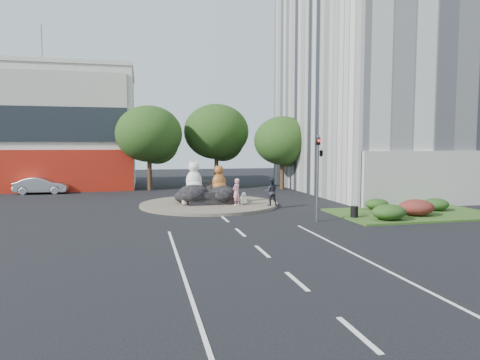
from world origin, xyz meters
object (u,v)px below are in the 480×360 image
object	(u,v)px
cat_white	(194,176)
litter_bin	(354,212)
kitten_white	(244,198)
pedestrian_pink	(236,192)
parked_car	(41,186)
pedestrian_dark	(271,192)
cat_tabby	(219,178)
kitten_calico	(185,199)

from	to	relation	value
cat_white	litter_bin	bearing A→B (deg)	-27.68
kitten_white	pedestrian_pink	bearing A→B (deg)	-174.06
pedestrian_pink	parked_car	xyz separation A→B (m)	(-15.35, 12.78, -0.39)
pedestrian_pink	litter_bin	world-z (taller)	pedestrian_pink
litter_bin	pedestrian_dark	bearing A→B (deg)	122.69
cat_white	pedestrian_dark	world-z (taller)	cat_white
cat_tabby	pedestrian_dark	size ratio (longest dim) A/B	1.00
kitten_calico	cat_tabby	bearing A→B (deg)	39.43
cat_tabby	litter_bin	size ratio (longest dim) A/B	2.88
kitten_white	litter_bin	size ratio (longest dim) A/B	1.31
litter_bin	kitten_calico	bearing A→B (deg)	143.42
pedestrian_dark	parked_car	size ratio (longest dim) A/B	0.42
kitten_white	pedestrian_pink	distance (m)	0.92
parked_car	litter_bin	world-z (taller)	parked_car
cat_tabby	cat_white	bearing A→B (deg)	163.38
parked_car	pedestrian_pink	bearing A→B (deg)	-128.06
cat_tabby	parked_car	bearing A→B (deg)	132.54
kitten_calico	litter_bin	world-z (taller)	kitten_calico
cat_tabby	parked_car	world-z (taller)	cat_tabby
cat_tabby	parked_car	distance (m)	18.28
kitten_white	pedestrian_pink	world-z (taller)	pedestrian_pink
pedestrian_pink	pedestrian_dark	bearing A→B (deg)	124.06
cat_tabby	kitten_calico	distance (m)	3.01
cat_tabby	pedestrian_dark	xyz separation A→B (m)	(3.30, -2.12, -0.90)
cat_tabby	litter_bin	xyz separation A→B (m)	(6.80, -7.57, -1.61)
cat_white	pedestrian_pink	world-z (taller)	cat_white
kitten_white	pedestrian_pink	xyz separation A→B (m)	(-0.63, -0.43, 0.51)
parked_car	pedestrian_dark	bearing A→B (deg)	-125.22
cat_white	kitten_white	world-z (taller)	cat_white
cat_tabby	pedestrian_dark	distance (m)	4.02
cat_white	pedestrian_dark	bearing A→B (deg)	-10.14
cat_tabby	litter_bin	bearing A→B (deg)	-57.69
cat_white	cat_tabby	size ratio (longest dim) A/B	1.16
pedestrian_dark	parked_car	world-z (taller)	pedestrian_dark
cat_white	cat_tabby	world-z (taller)	cat_white
cat_white	parked_car	bearing A→B (deg)	153.45
kitten_calico	parked_car	size ratio (longest dim) A/B	0.18
cat_tabby	kitten_white	xyz separation A→B (m)	(1.58, -1.16, -1.42)
cat_tabby	parked_car	xyz separation A→B (m)	(-14.40, 11.19, -1.31)
cat_white	pedestrian_pink	bearing A→B (deg)	-18.85
kitten_white	cat_white	bearing A→B (deg)	129.88
kitten_calico	pedestrian_dark	distance (m)	6.08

